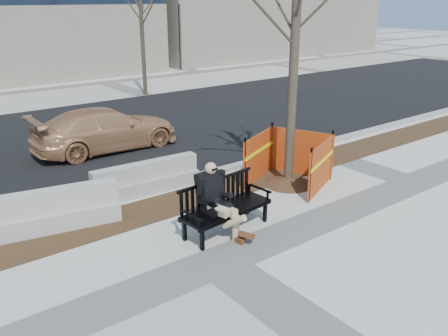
{
  "coord_description": "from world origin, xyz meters",
  "views": [
    {
      "loc": [
        -4.31,
        -5.84,
        4.42
      ],
      "look_at": [
        1.26,
        1.44,
        1.07
      ],
      "focal_mm": 37.78,
      "sensor_mm": 36.0,
      "label": 1
    }
  ],
  "objects_px": {
    "bench": "(226,231)",
    "sedan": "(108,149)",
    "seated_man": "(215,234)",
    "jersey_barrier_left": "(45,230)",
    "jersey_barrier_right": "(147,192)",
    "tree_fence": "(288,184)"
  },
  "relations": [
    {
      "from": "seated_man",
      "to": "jersey_barrier_right",
      "type": "xyz_separation_m",
      "value": [
        -0.03,
        2.72,
        0.0
      ]
    },
    {
      "from": "tree_fence",
      "to": "seated_man",
      "type": "bearing_deg",
      "value": -161.46
    },
    {
      "from": "seated_man",
      "to": "jersey_barrier_left",
      "type": "bearing_deg",
      "value": 134.04
    },
    {
      "from": "tree_fence",
      "to": "jersey_barrier_left",
      "type": "xyz_separation_m",
      "value": [
        -5.63,
        1.19,
        0.0
      ]
    },
    {
      "from": "seated_man",
      "to": "jersey_barrier_right",
      "type": "bearing_deg",
      "value": 84.64
    },
    {
      "from": "seated_man",
      "to": "jersey_barrier_right",
      "type": "relative_size",
      "value": 0.55
    },
    {
      "from": "sedan",
      "to": "jersey_barrier_right",
      "type": "distance_m",
      "value": 3.77
    },
    {
      "from": "seated_man",
      "to": "tree_fence",
      "type": "relative_size",
      "value": 0.22
    },
    {
      "from": "sedan",
      "to": "jersey_barrier_left",
      "type": "xyz_separation_m",
      "value": [
        -3.26,
        -4.23,
        0.0
      ]
    },
    {
      "from": "bench",
      "to": "sedan",
      "type": "height_order",
      "value": "sedan"
    },
    {
      "from": "bench",
      "to": "seated_man",
      "type": "distance_m",
      "value": 0.27
    },
    {
      "from": "jersey_barrier_left",
      "to": "jersey_barrier_right",
      "type": "height_order",
      "value": "jersey_barrier_left"
    },
    {
      "from": "sedan",
      "to": "jersey_barrier_left",
      "type": "bearing_deg",
      "value": 142.86
    },
    {
      "from": "seated_man",
      "to": "sedan",
      "type": "distance_m",
      "value": 6.46
    },
    {
      "from": "bench",
      "to": "jersey_barrier_right",
      "type": "distance_m",
      "value": 2.76
    },
    {
      "from": "tree_fence",
      "to": "sedan",
      "type": "relative_size",
      "value": 1.48
    },
    {
      "from": "seated_man",
      "to": "sedan",
      "type": "height_order",
      "value": "seated_man"
    },
    {
      "from": "tree_fence",
      "to": "jersey_barrier_right",
      "type": "relative_size",
      "value": 2.47
    },
    {
      "from": "bench",
      "to": "jersey_barrier_left",
      "type": "height_order",
      "value": "bench"
    },
    {
      "from": "bench",
      "to": "jersey_barrier_right",
      "type": "relative_size",
      "value": 0.75
    },
    {
      "from": "seated_man",
      "to": "jersey_barrier_left",
      "type": "distance_m",
      "value": 3.42
    },
    {
      "from": "seated_man",
      "to": "tree_fence",
      "type": "height_order",
      "value": "tree_fence"
    }
  ]
}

